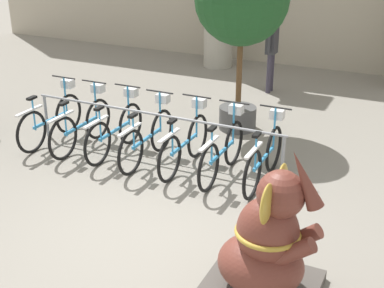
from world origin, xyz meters
TOP-DOWN VIEW (x-y plane):
  - ground_plane at (0.00, 0.00)m, footprint 60.00×60.00m
  - bike_rack at (-1.00, 1.95)m, footprint 4.38×0.05m
  - bicycle_0 at (-2.89, 1.80)m, footprint 0.48×1.68m
  - bicycle_1 at (-2.26, 1.80)m, footprint 0.48×1.68m
  - bicycle_2 at (-1.63, 1.85)m, footprint 0.48×1.68m
  - bicycle_3 at (-1.00, 1.80)m, footprint 0.48×1.68m
  - bicycle_4 at (-0.37, 1.84)m, footprint 0.48×1.68m
  - bicycle_5 at (0.26, 1.82)m, footprint 0.48×1.68m
  - bicycle_6 at (0.89, 1.87)m, footprint 0.48×1.68m
  - elephant_statue at (1.70, -0.57)m, footprint 1.14×1.14m
  - person_pedestrian at (-0.39, 6.10)m, footprint 0.23×0.47m
  - potted_tree at (-0.23, 3.73)m, footprint 1.60×1.60m

SIDE VIEW (x-z plane):
  - ground_plane at x=0.00m, z-range 0.00..0.00m
  - bicycle_0 at x=-2.89m, z-range -0.11..0.94m
  - bicycle_1 at x=-2.26m, z-range -0.11..0.94m
  - bicycle_2 at x=-1.63m, z-range -0.11..0.94m
  - bicycle_3 at x=-1.00m, z-range -0.11..0.94m
  - bicycle_4 at x=-0.37m, z-range -0.11..0.94m
  - bicycle_5 at x=0.26m, z-range -0.11..0.94m
  - bicycle_6 at x=0.89m, z-range -0.11..0.94m
  - elephant_statue at x=1.70m, z-range -0.27..1.45m
  - bike_rack at x=-1.00m, z-range 0.23..1.00m
  - person_pedestrian at x=-0.39m, z-range 0.18..1.94m
  - potted_tree at x=-0.23m, z-range 0.67..3.82m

